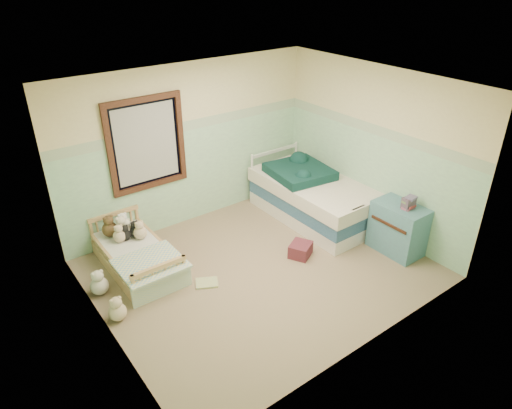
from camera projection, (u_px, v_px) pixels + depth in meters
floor at (261, 270)px, 6.33m from camera, size 4.20×3.60×0.02m
ceiling at (262, 87)px, 5.13m from camera, size 4.20×3.60×0.02m
wall_back at (190, 146)px, 7.00m from camera, size 4.20×0.04×2.50m
wall_front at (373, 253)px, 4.46m from camera, size 4.20×0.04×2.50m
wall_left at (95, 243)px, 4.62m from camera, size 0.04×3.60×2.50m
wall_right at (373, 150)px, 6.83m from camera, size 0.04×3.60×2.50m
wainscot_mint at (192, 176)px, 7.23m from camera, size 4.20×0.01×1.50m
border_strip at (189, 126)px, 6.83m from camera, size 4.20×0.01×0.15m
window_frame at (147, 144)px, 6.51m from camera, size 1.16×0.06×1.36m
window_blinds at (146, 144)px, 6.52m from camera, size 0.92×0.01×1.12m
toddler_bed_frame at (138, 261)px, 6.32m from camera, size 0.75×1.50×0.19m
toddler_mattress at (136, 252)px, 6.24m from camera, size 0.69×1.44×0.12m
patchwork_quilt at (150, 264)px, 5.88m from camera, size 0.82×0.75×0.03m
plush_bed_brown at (110, 229)px, 6.44m from camera, size 0.22×0.22×0.22m
plush_bed_white at (124, 225)px, 6.55m from camera, size 0.20×0.20×0.20m
plush_bed_tan at (120, 236)px, 6.32m from camera, size 0.18×0.18×0.18m
plush_bed_dark at (135, 231)px, 6.44m from camera, size 0.17×0.17×0.17m
plush_floor_cream at (99, 286)px, 5.81m from camera, size 0.23×0.23×0.23m
plush_floor_tan at (118, 312)px, 5.40m from camera, size 0.22×0.22×0.22m
twin_bed_frame at (312, 211)px, 7.53m from camera, size 1.04×2.07×0.22m
twin_boxspring at (313, 199)px, 7.43m from camera, size 1.04×2.07×0.22m
twin_mattress at (314, 187)px, 7.33m from camera, size 1.08×2.11×0.22m
teal_blanket at (300, 171)px, 7.43m from camera, size 0.99×1.04×0.14m
dresser at (398, 228)px, 6.56m from camera, size 0.46×0.74×0.74m
book_stack at (408, 203)px, 6.28m from camera, size 0.18×0.14×0.16m
red_pillow at (300, 250)px, 6.56m from camera, size 0.41×0.39×0.20m
floor_book at (207, 283)px, 6.03m from camera, size 0.36×0.33×0.03m
extra_plush_0 at (122, 229)px, 6.45m from camera, size 0.21×0.21×0.21m
extra_plush_1 at (127, 230)px, 6.46m from camera, size 0.18×0.18×0.18m
extra_plush_2 at (125, 235)px, 6.37m from camera, size 0.15×0.15×0.15m
extra_plush_3 at (140, 233)px, 6.39m from camera, size 0.19×0.19×0.19m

